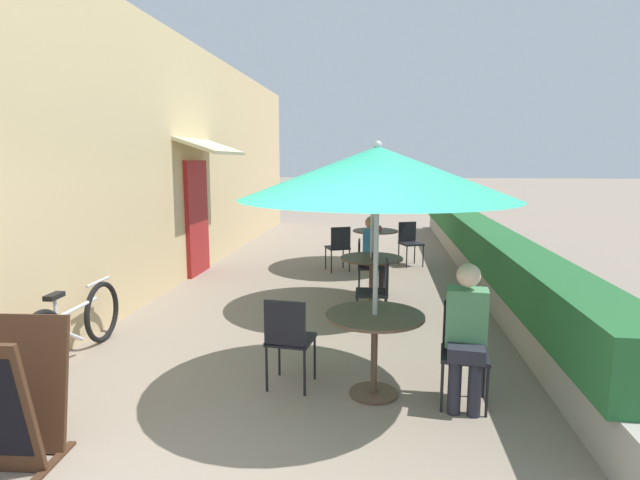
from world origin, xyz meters
name	(u,v)px	position (x,y,z in m)	size (l,w,h in m)	color
cafe_facade_wall	(198,161)	(-2.54, 6.96, 2.09)	(0.98, 14.19, 4.20)	#D6B784
planter_hedge	(476,245)	(2.75, 6.99, 0.54)	(0.60, 13.19, 1.01)	gray
patio_table_near	(375,333)	(0.95, 1.84, 0.58)	(0.88, 0.88, 0.75)	brown
patio_umbrella_near	(377,173)	(0.95, 1.84, 1.99)	(2.38, 2.38, 2.26)	#B7B7BC
cafe_chair_near_left	(465,345)	(1.74, 1.82, 0.52)	(0.45, 0.45, 0.87)	black
seated_patron_near_left	(466,330)	(1.72, 1.71, 0.69)	(0.37, 0.44, 1.25)	#23232D
cafe_chair_near_right	(289,335)	(0.17, 1.86, 0.52)	(0.45, 0.45, 0.87)	black
patio_table_mid	(371,270)	(0.87, 4.47, 0.58)	(0.88, 0.88, 0.75)	brown
patio_umbrella_mid	(373,168)	(0.87, 4.47, 1.99)	(2.38, 2.38, 2.26)	#B7B7BC
cafe_chair_mid_left	(366,263)	(0.77, 5.25, 0.52)	(0.41, 0.41, 0.87)	black
seated_patron_mid_left	(373,252)	(0.88, 5.25, 0.69)	(0.41, 0.35, 1.25)	#23232D
cafe_chair_mid_right	(378,288)	(0.97, 3.69, 0.52)	(0.41, 0.41, 0.87)	black
coffee_cup_mid	(374,256)	(0.91, 4.38, 0.80)	(0.07, 0.07, 0.09)	#232328
patio_table_far	(375,239)	(0.89, 7.24, 0.58)	(0.88, 0.88, 0.75)	brown
patio_umbrella_far	(377,166)	(0.89, 7.24, 1.99)	(2.38, 2.38, 2.26)	#B7B7BC
cafe_chair_far_left	(409,240)	(1.57, 7.63, 0.52)	(0.53, 0.53, 0.87)	black
cafe_chair_far_right	(339,245)	(0.20, 6.86, 0.52)	(0.53, 0.53, 0.87)	black
coffee_cup_far	(380,228)	(0.97, 7.25, 0.80)	(0.07, 0.07, 0.09)	#B73D3D
bicycle_leaning	(75,326)	(-2.20, 2.26, 0.37)	(0.12, 1.81, 0.80)	black
menu_board	(10,397)	(-1.52, 0.50, 0.49)	(0.63, 0.67, 0.99)	#422819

